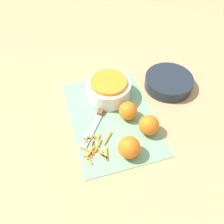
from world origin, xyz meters
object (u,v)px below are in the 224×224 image
(orange_back, at_px, (128,111))
(orange_left, at_px, (129,147))
(knife, at_px, (101,112))
(orange_right, at_px, (149,125))
(bowl_dark, at_px, (169,82))
(bowl_speckled, at_px, (109,89))

(orange_back, bearing_deg, orange_left, -17.47)
(knife, height_order, orange_left, orange_left)
(orange_right, bearing_deg, knife, -132.91)
(knife, height_order, orange_back, orange_back)
(bowl_dark, height_order, orange_left, orange_left)
(knife, relative_size, orange_back, 3.01)
(knife, relative_size, orange_right, 2.84)
(knife, distance_m, orange_back, 0.11)
(orange_back, bearing_deg, knife, -116.53)
(bowl_speckled, bearing_deg, bowl_dark, 87.07)
(knife, xyz_separation_m, orange_left, (0.21, 0.05, 0.03))
(orange_left, bearing_deg, bowl_dark, 135.06)
(bowl_dark, bearing_deg, orange_left, -44.94)
(knife, height_order, orange_right, orange_right)
(knife, distance_m, orange_right, 0.21)
(bowl_dark, height_order, orange_back, orange_back)
(orange_left, distance_m, orange_right, 0.13)
(bowl_speckled, distance_m, orange_back, 0.14)
(bowl_speckled, xyz_separation_m, knife, (0.08, -0.06, -0.04))
(orange_back, bearing_deg, bowl_dark, 117.39)
(bowl_speckled, bearing_deg, knife, -34.50)
(orange_left, bearing_deg, orange_right, 125.38)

